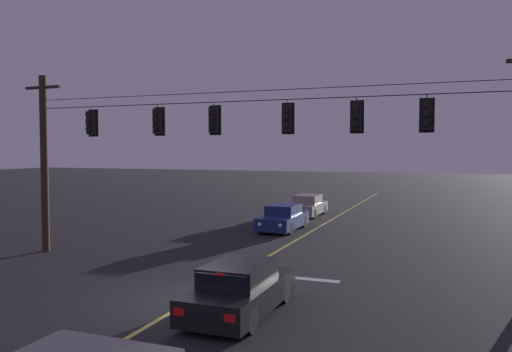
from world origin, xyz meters
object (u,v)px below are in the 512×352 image
traffic_light_rightmost (356,116)px  car_oncoming_lead (283,218)px  traffic_light_left_inner (158,121)px  traffic_light_leftmost (91,123)px  car_oncoming_trailing (307,206)px  traffic_light_centre (214,120)px  car_waiting_near_lane (240,290)px  traffic_light_far_right (427,115)px  traffic_light_right_inner (287,118)px

traffic_light_rightmost → car_oncoming_lead: traffic_light_rightmost is taller
traffic_light_left_inner → traffic_light_leftmost: bearing=180.0°
car_oncoming_trailing → car_oncoming_lead: bearing=-86.7°
car_oncoming_lead → traffic_light_centre: bearing=-88.2°
car_waiting_near_lane → traffic_light_centre: bearing=122.6°
traffic_light_far_right → car_oncoming_lead: traffic_light_far_right is taller
traffic_light_far_right → traffic_light_centre: bearing=180.0°
traffic_light_right_inner → car_oncoming_lead: 10.99m
traffic_light_left_inner → traffic_light_rightmost: bearing=0.0°
car_waiting_near_lane → traffic_light_far_right: bearing=47.0°
traffic_light_right_inner → car_oncoming_lead: bearing=108.6°
car_oncoming_trailing → traffic_light_leftmost: bearing=-107.3°
traffic_light_leftmost → car_oncoming_trailing: 17.22m
traffic_light_centre → traffic_light_right_inner: (2.85, 0.00, 0.00)m
traffic_light_far_right → car_oncoming_lead: 13.11m
traffic_light_left_inner → traffic_light_rightmost: size_ratio=1.00×
traffic_light_left_inner → traffic_light_centre: (2.41, 0.00, 0.00)m
traffic_light_leftmost → car_waiting_near_lane: bearing=-29.0°
traffic_light_rightmost → traffic_light_centre: bearing=180.0°
traffic_light_right_inner → car_oncoming_trailing: size_ratio=0.28×
traffic_light_centre → car_oncoming_lead: bearing=91.8°
traffic_light_leftmost → traffic_light_rightmost: 10.87m
traffic_light_leftmost → traffic_light_left_inner: 3.17m
traffic_light_leftmost → traffic_light_far_right: same height
car_waiting_near_lane → traffic_light_rightmost: bearing=65.0°
traffic_light_right_inner → traffic_light_centre: bearing=180.0°
traffic_light_left_inner → car_waiting_near_lane: bearing=-41.2°
traffic_light_centre → traffic_light_right_inner: 2.85m
car_oncoming_lead → car_waiting_near_lane: bearing=-76.6°
traffic_light_rightmost → car_oncoming_lead: (-5.58, 9.34, -4.86)m
traffic_light_right_inner → traffic_light_far_right: bearing=0.0°
traffic_light_leftmost → traffic_light_left_inner: size_ratio=1.00×
traffic_light_leftmost → traffic_light_centre: bearing=0.0°
traffic_light_leftmost → car_oncoming_trailing: traffic_light_leftmost is taller
traffic_light_left_inner → traffic_light_far_right: same height
traffic_light_rightmost → traffic_light_far_right: bearing=0.0°
traffic_light_rightmost → car_waiting_near_lane: bearing=-115.0°
traffic_light_leftmost → traffic_light_left_inner: same height
traffic_light_rightmost → car_oncoming_trailing: (-5.96, 15.77, -4.86)m
traffic_light_centre → car_oncoming_lead: 10.53m
traffic_light_centre → traffic_light_rightmost: bearing=0.0°
traffic_light_leftmost → car_oncoming_trailing: size_ratio=0.28×
traffic_light_leftmost → traffic_light_far_right: 13.11m
traffic_light_far_right → car_waiting_near_lane: size_ratio=0.28×
traffic_light_left_inner → traffic_light_centre: bearing=0.0°
car_waiting_near_lane → car_oncoming_lead: size_ratio=0.98×
traffic_light_leftmost → traffic_light_centre: (5.58, 0.00, 0.00)m
traffic_light_far_right → car_waiting_near_lane: bearing=-133.0°
car_oncoming_trailing → traffic_light_rightmost: bearing=-69.3°
traffic_light_rightmost → car_oncoming_trailing: bearing=110.7°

